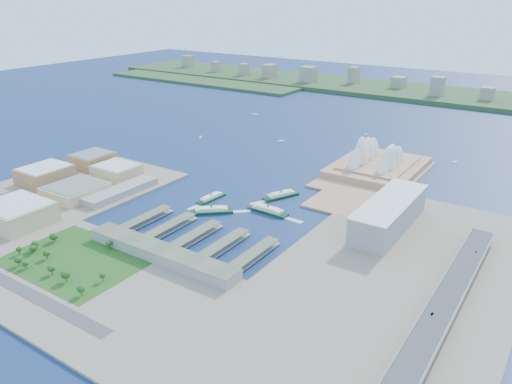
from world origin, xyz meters
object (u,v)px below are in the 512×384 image
Objects in this scene: opera_house at (379,153)px; car_b at (432,314)px; toaster_building at (389,214)px; ferry_a at (211,197)px; ferry_d at (268,209)px; car_c at (476,252)px; ferry_c at (211,209)px; ferry_b at (281,194)px.

opera_house reaches higher than car_b.
ferry_a is at bearing -168.93° from toaster_building.
ferry_d is 13.68× the size of car_b.
car_c is (8.00, 140.05, -0.09)m from car_b.
ferry_d reaches higher than ferry_c.
opera_house is 310.66m from ferry_c.
car_c is (109.00, -30.90, -5.04)m from toaster_building.
car_c is (352.27, 16.71, 10.80)m from ferry_a.
ferry_b is (78.25, 63.11, 0.58)m from ferry_a.
ferry_a is 91.77m from ferry_d.
opera_house reaches higher than ferry_c.
ferry_c is 327.77m from car_c.
car_c is at bearing -121.79° from ferry_c.
opera_house reaches higher than ferry_a.
opera_house is at bearing 114.23° from toaster_building.
toaster_building reaches higher than ferry_a.
ferry_a is 0.86× the size of ferry_c.
ferry_b is 110.57m from ferry_c.
opera_house is 292.49m from ferry_a.
ferry_d is at bearing 2.09° from car_c.
toaster_building is 113.41m from car_c.
ferry_b is 57.47m from ferry_d.
ferry_b is at bearing -35.03° from car_b.
ferry_d is at bearing -165.09° from toaster_building.
ferry_a is 46.03m from ferry_c.
toaster_building is 36.81× the size of car_c.
car_c reaches higher than ferry_a.
opera_house is at bearing 93.10° from ferry_b.
ferry_c is at bearing -158.73° from toaster_building.
ferry_a is 11.71× the size of car_c.
ferry_c is (28.89, -35.82, 0.75)m from ferry_a.
toaster_building is 166.45m from ferry_b.
car_b is 140.28m from car_c.
car_c is (323.38, 52.53, 10.05)m from ferry_c.
ferry_b is (-75.02, -184.50, -26.76)m from opera_house.
ferry_d is at bearing 9.31° from ferry_a.
ferry_a is at bearing 96.70° from ferry_d.
ferry_d is (91.48, 7.19, 0.85)m from ferry_a.
car_b is (266.02, -186.46, 10.32)m from ferry_b.
opera_house is at bearing -64.71° from ferry_c.
car_b reaches higher than ferry_d.
car_b reaches higher than car_c.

